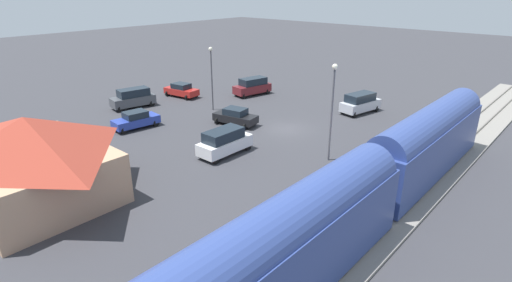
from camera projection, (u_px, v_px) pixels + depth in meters
The scene contains 15 objects.
ground_plane at pixel (286, 129), 40.05m from camera, with size 200.00×200.00×0.00m, color #38383D.
railway_track at pixel (429, 168), 31.41m from camera, with size 4.80×70.00×0.30m.
platform at pixel (380, 154), 33.85m from camera, with size 3.20×46.00×0.30m.
passenger_train at pixel (290, 243), 17.75m from camera, with size 2.93×49.72×4.98m.
station_building at pixel (31, 158), 26.04m from camera, with size 10.97×8.80×5.77m.
pedestrian_on_platform at pixel (397, 139), 33.81m from camera, with size 0.36×0.36×1.71m.
sedan_blue at pixel (136, 120), 39.95m from camera, with size 2.33×4.68×1.74m.
suv_white at pixel (225, 142), 33.73m from camera, with size 1.97×4.90×2.22m.
sedan_red at pixel (181, 90), 51.01m from camera, with size 4.70×2.71×1.74m.
sedan_black at pixel (235, 116), 40.94m from camera, with size 4.76×2.88×1.74m.
suv_silver at pixel (360, 103), 44.68m from camera, with size 2.87×5.19×2.22m.
suv_charcoal at pixel (133, 98), 46.55m from camera, with size 2.84×5.18×2.22m.
suv_maroon at pixel (252, 86), 51.82m from camera, with size 2.85×5.18×2.22m.
light_pole_near_platform at pixel (332, 102), 31.22m from camera, with size 0.44×0.44×7.90m.
light_pole_lot_center at pixel (211, 71), 44.40m from camera, with size 0.44×0.44×7.10m.
Camera 1 is at (-22.67, 30.27, 13.55)m, focal length 28.25 mm.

